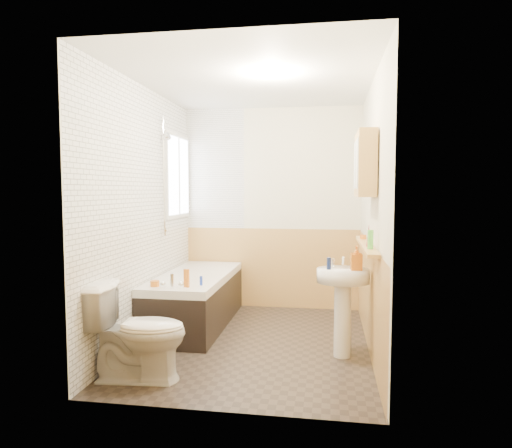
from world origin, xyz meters
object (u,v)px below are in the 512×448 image
Objects in this scene: bathtub at (196,298)px; toilet at (138,332)px; pine_shelf at (366,245)px; medicine_cabinet at (365,164)px; sink at (343,294)px.

toilet is (-0.03, -1.48, 0.08)m from bathtub.
pine_shelf is at bearing -71.27° from toilet.
pine_shelf is at bearing -21.00° from bathtub.
medicine_cabinet is at bearing -71.91° from toilet.
sink is at bearing -174.57° from medicine_cabinet.
pine_shelf is at bearing 19.66° from sink.
medicine_cabinet is (1.74, -0.72, 1.41)m from bathtub.
medicine_cabinet is (1.77, 0.77, 1.33)m from toilet.
medicine_cabinet reaches higher than pine_shelf.
pine_shelf is 2.26× the size of medicine_cabinet.
toilet is at bearing -91.16° from bathtub.
pine_shelf is (1.80, 0.80, 0.62)m from toilet.
bathtub is 2.24× the size of toilet.
toilet reaches higher than bathtub.
bathtub is 2.02m from pine_shelf.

